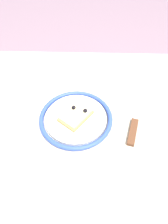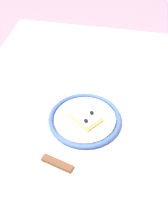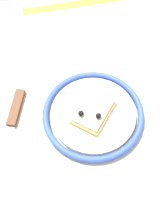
{
  "view_description": "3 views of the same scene",
  "coord_description": "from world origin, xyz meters",
  "px_view_note": "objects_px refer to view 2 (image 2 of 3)",
  "views": [
    {
      "loc": [
        0.0,
        -0.33,
        1.17
      ],
      "look_at": [
        -0.01,
        0.04,
        0.72
      ],
      "focal_mm": 31.04,
      "sensor_mm": 36.0,
      "label": 1
    },
    {
      "loc": [
        0.54,
        0.13,
        1.37
      ],
      "look_at": [
        -0.04,
        0.02,
        0.74
      ],
      "focal_mm": 46.89,
      "sensor_mm": 36.0,
      "label": 2
    },
    {
      "loc": [
        0.03,
        0.29,
        1.24
      ],
      "look_at": [
        -0.02,
        0.02,
        0.73
      ],
      "focal_mm": 44.35,
      "sensor_mm": 36.0,
      "label": 3
    }
  ],
  "objects_px": {
    "fork": "(89,82)",
    "pizza_slice_near": "(85,117)",
    "dining_table": "(76,148)",
    "plate": "(85,119)",
    "knife": "(68,168)"
  },
  "relations": [
    {
      "from": "plate",
      "to": "knife",
      "type": "height_order",
      "value": "plate"
    },
    {
      "from": "dining_table",
      "to": "pizza_slice_near",
      "type": "height_order",
      "value": "pizza_slice_near"
    },
    {
      "from": "pizza_slice_near",
      "to": "knife",
      "type": "xyz_separation_m",
      "value": [
        0.17,
        -0.01,
        -0.02
      ]
    },
    {
      "from": "pizza_slice_near",
      "to": "knife",
      "type": "relative_size",
      "value": 0.48
    },
    {
      "from": "dining_table",
      "to": "plate",
      "type": "relative_size",
      "value": 5.24
    },
    {
      "from": "dining_table",
      "to": "pizza_slice_near",
      "type": "bearing_deg",
      "value": 148.11
    },
    {
      "from": "knife",
      "to": "fork",
      "type": "distance_m",
      "value": 0.35
    },
    {
      "from": "knife",
      "to": "fork",
      "type": "relative_size",
      "value": 1.18
    },
    {
      "from": "pizza_slice_near",
      "to": "fork",
      "type": "distance_m",
      "value": 0.18
    },
    {
      "from": "dining_table",
      "to": "fork",
      "type": "distance_m",
      "value": 0.23
    },
    {
      "from": "fork",
      "to": "pizza_slice_near",
      "type": "bearing_deg",
      "value": 6.53
    },
    {
      "from": "fork",
      "to": "plate",
      "type": "bearing_deg",
      "value": 6.36
    },
    {
      "from": "pizza_slice_near",
      "to": "knife",
      "type": "bearing_deg",
      "value": -3.85
    },
    {
      "from": "dining_table",
      "to": "plate",
      "type": "distance_m",
      "value": 0.11
    },
    {
      "from": "dining_table",
      "to": "plate",
      "type": "xyz_separation_m",
      "value": [
        -0.04,
        0.02,
        0.1
      ]
    }
  ]
}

